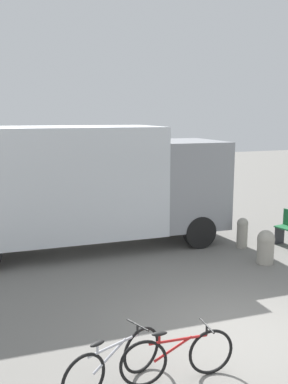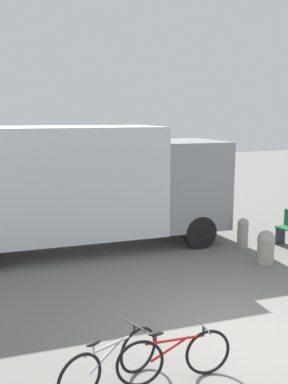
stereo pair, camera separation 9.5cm
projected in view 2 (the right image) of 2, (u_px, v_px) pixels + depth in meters
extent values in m
plane|color=slate|center=(246.00, 337.00, 6.99)|extent=(60.00, 60.00, 0.00)
cube|color=silver|center=(47.00, 182.00, 11.11)|extent=(6.03, 2.71, 2.84)
cube|color=gray|center=(185.00, 182.00, 12.37)|extent=(1.99, 2.43, 2.41)
cylinder|color=black|center=(170.00, 215.00, 13.58)|extent=(0.90, 0.32, 0.88)
cylinder|color=black|center=(200.00, 232.00, 11.60)|extent=(0.90, 0.32, 0.88)
cube|color=#2D2D33|center=(280.00, 235.00, 11.97)|extent=(0.34, 0.10, 0.50)
torus|color=black|center=(80.00, 379.00, 5.34)|extent=(0.64, 0.28, 0.67)
torus|color=black|center=(138.00, 350.00, 5.98)|extent=(0.64, 0.28, 0.67)
cylinder|color=silver|center=(110.00, 345.00, 5.61)|extent=(0.79, 0.33, 0.04)
cylinder|color=silver|center=(106.00, 356.00, 5.59)|extent=(0.53, 0.23, 0.31)
cylinder|color=silver|center=(94.00, 349.00, 5.42)|extent=(0.03, 0.03, 0.11)
ellipsoid|color=black|center=(93.00, 343.00, 5.41)|extent=(0.24, 0.16, 0.05)
cylinder|color=black|center=(134.00, 330.00, 5.87)|extent=(0.03, 0.03, 0.14)
cylinder|color=black|center=(134.00, 325.00, 5.86)|extent=(0.18, 0.42, 0.02)
torus|color=black|center=(140.00, 364.00, 5.66)|extent=(0.67, 0.10, 0.67)
torus|color=black|center=(208.00, 352.00, 5.93)|extent=(0.67, 0.10, 0.67)
cylinder|color=red|center=(175.00, 340.00, 5.75)|extent=(0.83, 0.11, 0.04)
cylinder|color=red|center=(170.00, 349.00, 5.75)|extent=(0.56, 0.08, 0.31)
cylinder|color=red|center=(156.00, 339.00, 5.66)|extent=(0.03, 0.03, 0.11)
ellipsoid|color=black|center=(156.00, 334.00, 5.65)|extent=(0.23, 0.11, 0.05)
cylinder|color=black|center=(203.00, 331.00, 5.85)|extent=(0.03, 0.03, 0.14)
cylinder|color=black|center=(204.00, 326.00, 5.84)|extent=(0.06, 0.44, 0.02)
cylinder|color=#9E998C|center=(266.00, 251.00, 10.39)|extent=(0.41, 0.41, 0.61)
sphere|color=#9E998C|center=(266.00, 239.00, 10.33)|extent=(0.43, 0.43, 0.43)
cylinder|color=#9E998C|center=(243.00, 236.00, 11.63)|extent=(0.29, 0.29, 0.67)
sphere|color=#9E998C|center=(243.00, 224.00, 11.57)|extent=(0.31, 0.31, 0.31)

